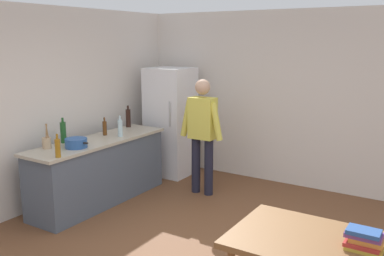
{
  "coord_description": "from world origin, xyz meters",
  "views": [
    {
      "loc": [
        2.15,
        -3.36,
        2.25
      ],
      "look_at": [
        -0.84,
        1.39,
        1.09
      ],
      "focal_mm": 39.93,
      "sensor_mm": 36.0,
      "label": 1
    }
  ],
  "objects": [
    {
      "name": "book_stack",
      "position": [
        1.68,
        -0.26,
        0.83
      ],
      "size": [
        0.27,
        0.19,
        0.16
      ],
      "color": "gold",
      "rests_on": "dining_table"
    },
    {
      "name": "person",
      "position": [
        -0.95,
        1.85,
        0.98
      ],
      "size": [
        0.7,
        0.22,
        1.7
      ],
      "color": "#1E1E2D",
      "rests_on": "ground_plane"
    },
    {
      "name": "kitchen_counter",
      "position": [
        -2.0,
        0.8,
        0.45
      ],
      "size": [
        0.64,
        2.2,
        0.9
      ],
      "color": "#4C5666",
      "rests_on": "ground_plane"
    },
    {
      "name": "bottle_oil_amber",
      "position": [
        -1.75,
        -0.11,
        1.02
      ],
      "size": [
        0.06,
        0.06,
        0.28
      ],
      "color": "#996619",
      "rests_on": "kitchen_counter"
    },
    {
      "name": "bottle_water_clear",
      "position": [
        -1.87,
        1.11,
        1.03
      ],
      "size": [
        0.07,
        0.07,
        0.3
      ],
      "color": "silver",
      "rests_on": "kitchen_counter"
    },
    {
      "name": "wall_back",
      "position": [
        0.0,
        3.0,
        1.35
      ],
      "size": [
        6.4,
        0.12,
        2.7
      ],
      "primitive_type": "cube",
      "color": "silver",
      "rests_on": "ground_plane"
    },
    {
      "name": "cooking_pot",
      "position": [
        -1.91,
        0.32,
        0.96
      ],
      "size": [
        0.4,
        0.28,
        0.12
      ],
      "color": "#285193",
      "rests_on": "kitchen_counter"
    },
    {
      "name": "utensil_jar",
      "position": [
        -2.2,
        0.1,
        0.98
      ],
      "size": [
        0.11,
        0.11,
        0.32
      ],
      "color": "tan",
      "rests_on": "kitchen_counter"
    },
    {
      "name": "wall_left",
      "position": [
        -2.6,
        0.2,
        1.35
      ],
      "size": [
        0.12,
        5.6,
        2.7
      ],
      "primitive_type": "cube",
      "color": "silver",
      "rests_on": "ground_plane"
    },
    {
      "name": "dining_table",
      "position": [
        1.4,
        -0.3,
        0.67
      ],
      "size": [
        1.4,
        0.9,
        0.75
      ],
      "color": "brown",
      "rests_on": "ground_plane"
    },
    {
      "name": "bottle_wine_green",
      "position": [
        -2.25,
        0.42,
        1.05
      ],
      "size": [
        0.08,
        0.08,
        0.34
      ],
      "color": "#1E5123",
      "rests_on": "kitchen_counter"
    },
    {
      "name": "refrigerator",
      "position": [
        -1.9,
        2.4,
        0.9
      ],
      "size": [
        0.7,
        0.67,
        1.8
      ],
      "color": "white",
      "rests_on": "ground_plane"
    },
    {
      "name": "bottle_beer_brown",
      "position": [
        -2.11,
        1.05,
        1.01
      ],
      "size": [
        0.06,
        0.06,
        0.26
      ],
      "color": "#5B3314",
      "rests_on": "kitchen_counter"
    },
    {
      "name": "bottle_wine_dark",
      "position": [
        -2.21,
        1.69,
        1.05
      ],
      "size": [
        0.08,
        0.08,
        0.34
      ],
      "color": "black",
      "rests_on": "kitchen_counter"
    }
  ]
}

